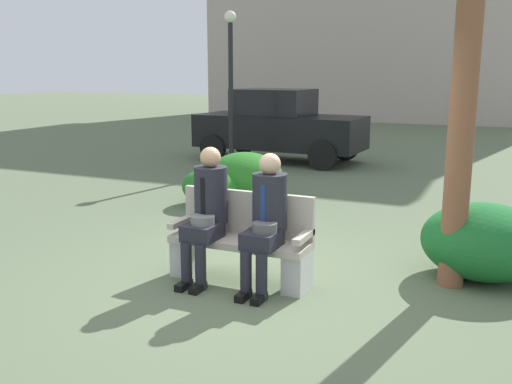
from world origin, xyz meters
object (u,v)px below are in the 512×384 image
at_px(seated_man_left, 207,208).
at_px(street_lamp, 231,74).
at_px(park_bench, 242,242).
at_px(shrub_mid_lawn, 484,241).
at_px(shrub_near_bench, 245,176).
at_px(parked_car_near, 278,126).
at_px(seated_man_right, 266,216).
at_px(shrub_far_lawn, 211,186).

bearing_deg(seated_man_left, street_lamp, 114.35).
relative_size(park_bench, shrub_mid_lawn, 1.14).
relative_size(seated_man_left, shrub_near_bench, 1.07).
bearing_deg(park_bench, parked_car_near, 109.27).
distance_m(seated_man_left, seated_man_right, 0.65).
height_order(seated_man_right, shrub_near_bench, seated_man_right).
bearing_deg(seated_man_right, seated_man_left, 179.80).
distance_m(parked_car_near, street_lamp, 2.17).
height_order(park_bench, shrub_far_lawn, park_bench).
distance_m(shrub_far_lawn, parked_car_near, 4.73).
xyz_separation_m(seated_man_right, shrub_near_bench, (-1.87, 3.50, -0.34)).
bearing_deg(street_lamp, seated_man_right, -60.58).
relative_size(seated_man_left, street_lamp, 0.41).
bearing_deg(shrub_mid_lawn, park_bench, -154.92).
bearing_deg(park_bench, seated_man_left, -159.97).
bearing_deg(shrub_far_lawn, seated_man_left, -62.12).
relative_size(shrub_near_bench, shrub_mid_lawn, 1.00).
bearing_deg(park_bench, shrub_mid_lawn, 25.08).
height_order(seated_man_left, shrub_mid_lawn, seated_man_left).
relative_size(park_bench, parked_car_near, 0.36).
bearing_deg(shrub_mid_lawn, shrub_far_lawn, 156.80).
xyz_separation_m(park_bench, seated_man_right, (0.32, -0.12, 0.34)).
bearing_deg(seated_man_right, shrub_mid_lawn, 31.36).
bearing_deg(parked_car_near, shrub_near_bench, -75.47).
bearing_deg(shrub_far_lawn, park_bench, -56.23).
height_order(shrub_near_bench, street_lamp, street_lamp).
bearing_deg(shrub_near_bench, shrub_far_lawn, -120.34).
height_order(shrub_near_bench, shrub_mid_lawn, shrub_near_bench).
distance_m(seated_man_left, shrub_near_bench, 3.72).
bearing_deg(street_lamp, seated_man_left, -65.65).
distance_m(seated_man_left, parked_car_near, 7.91).
bearing_deg(parked_car_near, seated_man_right, -68.89).
bearing_deg(seated_man_right, shrub_far_lawn, 126.84).
height_order(park_bench, shrub_near_bench, park_bench).
xyz_separation_m(seated_man_right, shrub_mid_lawn, (1.92, 1.17, -0.34)).
bearing_deg(seated_man_left, shrub_far_lawn, 117.88).
height_order(shrub_mid_lawn, shrub_far_lawn, shrub_mid_lawn).
xyz_separation_m(shrub_mid_lawn, shrub_far_lawn, (-4.12, 1.77, -0.10)).
bearing_deg(parked_car_near, shrub_mid_lawn, -52.91).
bearing_deg(parked_car_near, park_bench, -70.73).
xyz_separation_m(park_bench, shrub_mid_lawn, (2.24, 1.05, -0.01)).
bearing_deg(shrub_near_bench, street_lamp, 121.39).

